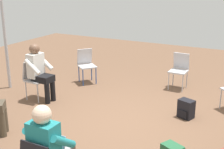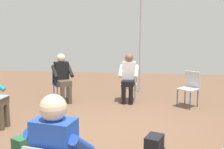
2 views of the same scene
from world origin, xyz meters
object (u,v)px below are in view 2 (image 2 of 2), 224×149
at_px(person_in_black, 63,75).
at_px(person_in_white, 129,75).
at_px(chair_northwest, 61,82).
at_px(chair_north, 129,82).
at_px(chair_northeast, 190,86).

height_order(person_in_black, person_in_white, same).
bearing_deg(chair_northwest, chair_north, 153.84).
bearing_deg(chair_north, person_in_white, 90.00).
bearing_deg(chair_north, person_in_black, 16.13).
relative_size(chair_north, person_in_black, 0.69).
bearing_deg(chair_northeast, person_in_black, 39.88).
distance_m(chair_northwest, person_in_black, 0.26).
bearing_deg(person_in_black, chair_northeast, 144.98).
bearing_deg(chair_north, chair_northwest, 11.14).
height_order(chair_north, person_in_black, person_in_black).
bearing_deg(person_in_black, person_in_white, 153.37).
xyz_separation_m(chair_northwest, person_in_white, (1.76, 0.12, 0.20)).
bearing_deg(chair_northeast, chair_north, 24.25).
xyz_separation_m(chair_north, chair_northeast, (1.48, -0.41, 0.00)).
height_order(chair_northwest, chair_north, same).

